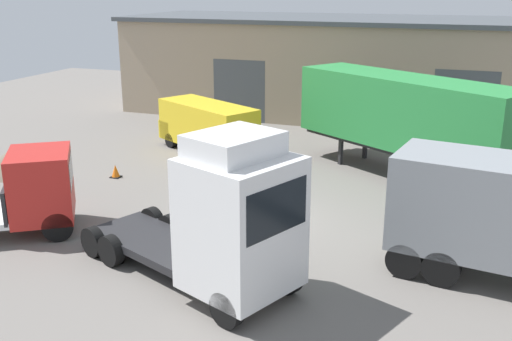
{
  "coord_description": "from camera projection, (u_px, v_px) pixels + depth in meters",
  "views": [
    {
      "loc": [
        6.63,
        -18.19,
        7.84
      ],
      "look_at": [
        -0.2,
        0.42,
        1.6
      ],
      "focal_mm": 42.0,
      "sensor_mm": 36.0,
      "label": 1
    }
  ],
  "objects": [
    {
      "name": "ground_plane",
      "position": [
        257.0,
        218.0,
        20.82
      ],
      "size": [
        60.0,
        60.0,
        0.0
      ],
      "primitive_type": "plane",
      "color": "slate"
    },
    {
      "name": "warehouse_building",
      "position": [
        361.0,
        67.0,
        36.45
      ],
      "size": [
        28.87,
        9.38,
        5.85
      ],
      "color": "tan",
      "rests_on": "ground_plane"
    },
    {
      "name": "tractor_unit_white",
      "position": [
        227.0,
        221.0,
        15.14
      ],
      "size": [
        7.17,
        4.89,
        4.41
      ],
      "rotation": [
        0.0,
        0.0,
        -0.39
      ],
      "color": "silver",
      "rests_on": "ground_plane"
    },
    {
      "name": "container_trailer_green",
      "position": [
        407.0,
        115.0,
        24.55
      ],
      "size": [
        9.81,
        7.45,
        4.19
      ],
      "rotation": [
        0.0,
        0.0,
        2.58
      ],
      "color": "#28843D",
      "rests_on": "ground_plane"
    },
    {
      "name": "delivery_van_yellow",
      "position": [
        206.0,
        125.0,
        28.68
      ],
      "size": [
        5.82,
        4.42,
        2.36
      ],
      "rotation": [
        0.0,
        0.0,
        2.64
      ],
      "color": "yellow",
      "rests_on": "ground_plane"
    },
    {
      "name": "flatbed_truck_red",
      "position": [
        8.0,
        196.0,
        19.25
      ],
      "size": [
        7.43,
        6.19,
        2.68
      ],
      "rotation": [
        0.0,
        0.0,
        0.61
      ],
      "color": "red",
      "rests_on": "ground_plane"
    },
    {
      "name": "gravel_pile",
      "position": [
        17.0,
        158.0,
        25.92
      ],
      "size": [
        3.31,
        3.31,
        1.14
      ],
      "color": "#665B4C",
      "rests_on": "ground_plane"
    },
    {
      "name": "traffic_cone",
      "position": [
        116.0,
        172.0,
        25.13
      ],
      "size": [
        0.4,
        0.4,
        0.55
      ],
      "color": "black",
      "rests_on": "ground_plane"
    }
  ]
}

